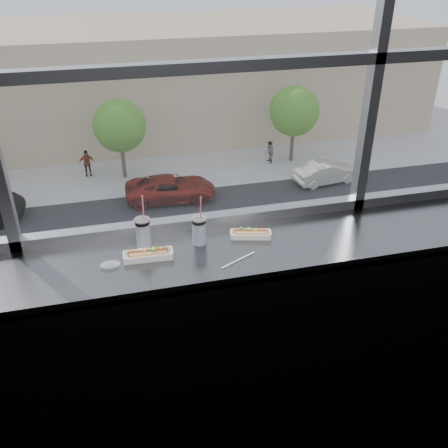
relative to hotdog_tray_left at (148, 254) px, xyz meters
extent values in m
plane|color=black|center=(0.32, 0.28, -0.58)|extent=(6.00, 0.00, 6.00)
plane|color=silver|center=(0.32, 0.30, 1.17)|extent=(6.00, 0.00, 6.00)
cube|color=slate|center=(0.32, 0.00, -0.06)|extent=(6.00, 0.55, 0.06)
cube|color=slate|center=(0.32, -0.25, -0.58)|extent=(6.00, 0.04, 1.04)
cube|color=white|center=(0.00, 0.00, -0.02)|extent=(0.26, 0.10, 0.01)
cube|color=white|center=(0.00, 0.00, -0.01)|extent=(0.26, 0.10, 0.03)
cylinder|color=tan|center=(0.00, 0.00, 0.00)|extent=(0.20, 0.05, 0.04)
cylinder|color=brown|center=(0.00, 0.00, 0.01)|extent=(0.21, 0.04, 0.03)
cube|color=white|center=(0.58, 0.08, -0.02)|extent=(0.24, 0.13, 0.01)
cube|color=white|center=(0.58, 0.08, -0.01)|extent=(0.24, 0.13, 0.03)
cylinder|color=tan|center=(0.58, 0.08, 0.00)|extent=(0.18, 0.08, 0.04)
cylinder|color=brown|center=(0.58, 0.08, 0.01)|extent=(0.18, 0.07, 0.03)
cylinder|color=white|center=(-0.01, 0.13, 0.05)|extent=(0.08, 0.08, 0.16)
cylinder|color=black|center=(-0.01, 0.13, 0.12)|extent=(0.08, 0.08, 0.02)
cylinder|color=silver|center=(-0.01, 0.13, 0.13)|extent=(0.09, 0.09, 0.01)
cylinder|color=#F96584|center=(0.00, 0.13, 0.21)|extent=(0.01, 0.04, 0.16)
cylinder|color=white|center=(0.29, 0.08, 0.05)|extent=(0.07, 0.07, 0.15)
cylinder|color=black|center=(0.29, 0.08, 0.11)|extent=(0.08, 0.08, 0.02)
cylinder|color=silver|center=(0.29, 0.08, 0.13)|extent=(0.08, 0.08, 0.01)
cylinder|color=#F96584|center=(0.30, 0.08, 0.19)|extent=(0.01, 0.04, 0.15)
cylinder|color=white|center=(0.45, -0.14, -0.02)|extent=(0.21, 0.11, 0.01)
ellipsoid|color=silver|center=(-0.20, -0.03, -0.01)|extent=(0.10, 0.07, 0.02)
plane|color=#A8A8A8|center=(0.32, 43.78, -12.13)|extent=(120.00, 120.00, 0.00)
cube|color=black|center=(0.32, 20.28, -12.10)|extent=(80.00, 10.00, 0.06)
cube|color=#A8A8A8|center=(0.32, 28.28, -12.11)|extent=(80.00, 6.00, 0.04)
cube|color=tan|center=(0.32, 38.28, -8.13)|extent=(50.00, 14.00, 8.00)
imported|color=white|center=(13.19, 24.28, -11.14)|extent=(3.01, 5.78, 1.84)
imported|color=navy|center=(15.69, 16.28, -11.06)|extent=(2.54, 6.04, 2.01)
imported|color=maroon|center=(3.28, 24.28, -11.08)|extent=(2.86, 6.04, 1.96)
imported|color=white|center=(5.51, 16.28, -11.12)|extent=(2.73, 5.79, 1.88)
imported|color=#9B323F|center=(-0.55, 16.28, -11.06)|extent=(2.60, 6.07, 2.01)
imported|color=#66605B|center=(-6.72, 29.08, -11.11)|extent=(0.65, 0.86, 1.94)
imported|color=#66605B|center=(10.75, 28.25, -11.17)|extent=(0.61, 0.82, 1.84)
imported|color=#66605B|center=(-1.46, 29.11, -11.03)|extent=(0.94, 0.70, 2.11)
cylinder|color=#47382B|center=(0.85, 28.28, -10.89)|extent=(0.25, 0.25, 2.47)
sphere|color=#4B8E25|center=(0.85, 28.28, -8.62)|extent=(3.29, 3.29, 3.29)
cylinder|color=#47382B|center=(12.36, 28.28, -10.86)|extent=(0.25, 0.25, 2.52)
sphere|color=#4B8E25|center=(12.36, 28.28, -8.55)|extent=(3.36, 3.36, 3.36)
camera|label=1|loc=(-0.15, -2.20, 1.42)|focal=40.00mm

